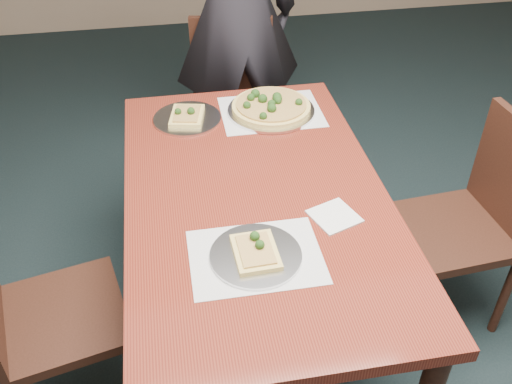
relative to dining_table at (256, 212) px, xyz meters
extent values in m
cube|color=#5B1A12|center=(0.00, 0.00, 0.07)|extent=(0.90, 1.50, 0.04)
cylinder|color=black|center=(-0.39, 0.69, -0.31)|extent=(0.07, 0.07, 0.70)
cylinder|color=black|center=(0.39, 0.69, -0.31)|extent=(0.07, 0.07, 0.70)
cube|color=black|center=(0.05, 1.03, -0.21)|extent=(0.48, 0.48, 0.04)
cylinder|color=black|center=(-0.15, 0.88, -0.44)|extent=(0.04, 0.04, 0.43)
cylinder|color=black|center=(-0.09, 1.24, -0.44)|extent=(0.04, 0.04, 0.43)
cylinder|color=black|center=(0.20, 0.82, -0.44)|extent=(0.04, 0.04, 0.43)
cylinder|color=black|center=(0.26, 1.17, -0.44)|extent=(0.04, 0.04, 0.43)
cube|color=black|center=(0.09, 1.22, 0.03)|extent=(0.42, 0.11, 0.44)
cube|color=black|center=(-0.70, -0.19, -0.21)|extent=(0.50, 0.50, 0.04)
cylinder|color=black|center=(-0.49, -0.32, -0.44)|extent=(0.04, 0.04, 0.43)
cylinder|color=black|center=(-0.57, 0.03, -0.44)|extent=(0.04, 0.04, 0.43)
cylinder|color=black|center=(-0.92, -0.05, -0.44)|extent=(0.04, 0.04, 0.43)
cube|color=black|center=(0.80, -0.01, -0.21)|extent=(0.45, 0.45, 0.04)
cylinder|color=black|center=(0.61, 0.16, -0.44)|extent=(0.04, 0.04, 0.43)
cylinder|color=black|center=(0.97, 0.19, -0.44)|extent=(0.04, 0.04, 0.43)
cylinder|color=black|center=(0.64, -0.20, -0.44)|extent=(0.04, 0.04, 0.43)
cylinder|color=black|center=(1.00, -0.17, -0.44)|extent=(0.04, 0.04, 0.43)
imported|color=black|center=(0.11, 1.21, 0.27)|extent=(0.72, 0.52, 1.86)
cube|color=white|center=(0.16, 0.53, 0.09)|extent=(0.42, 0.32, 0.00)
cube|color=white|center=(-0.06, -0.31, 0.09)|extent=(0.40, 0.30, 0.00)
cylinder|color=silver|center=(0.16, 0.53, 0.10)|extent=(0.37, 0.37, 0.01)
cylinder|color=#DCB654|center=(0.16, 0.53, 0.12)|extent=(0.33, 0.33, 0.02)
cylinder|color=#D0C46C|center=(0.16, 0.53, 0.13)|extent=(0.29, 0.29, 0.01)
sphere|color=#1B3A11|center=(0.16, 0.51, 0.14)|extent=(0.03, 0.03, 0.03)
sphere|color=#1B3A11|center=(0.19, 0.56, 0.15)|extent=(0.04, 0.04, 0.04)
sphere|color=#1B3A11|center=(0.27, 0.50, 0.14)|extent=(0.03, 0.03, 0.03)
sphere|color=#1B3A11|center=(0.10, 0.42, 0.14)|extent=(0.03, 0.03, 0.03)
sphere|color=#1B3A11|center=(0.08, 0.58, 0.14)|extent=(0.03, 0.03, 0.03)
sphere|color=#1B3A11|center=(0.15, 0.47, 0.15)|extent=(0.04, 0.04, 0.04)
sphere|color=#1B3A11|center=(0.10, 0.60, 0.15)|extent=(0.04, 0.04, 0.04)
sphere|color=#1B3A11|center=(0.05, 0.52, 0.14)|extent=(0.03, 0.03, 0.03)
sphere|color=#1B3A11|center=(0.13, 0.55, 0.15)|extent=(0.04, 0.04, 0.04)
sphere|color=#1B3A11|center=(0.19, 0.54, 0.15)|extent=(0.04, 0.04, 0.04)
sphere|color=#1B3A11|center=(0.19, 0.53, 0.14)|extent=(0.03, 0.03, 0.03)
cylinder|color=silver|center=(-0.06, -0.31, 0.10)|extent=(0.28, 0.28, 0.01)
cube|color=#DCB654|center=(-0.06, -0.31, 0.11)|extent=(0.14, 0.18, 0.02)
cube|color=#D0C46C|center=(-0.06, -0.31, 0.12)|extent=(0.11, 0.14, 0.01)
sphere|color=#1B3A11|center=(-0.04, -0.31, 0.13)|extent=(0.03, 0.03, 0.03)
sphere|color=#1B3A11|center=(-0.05, -0.27, 0.14)|extent=(0.03, 0.03, 0.03)
cylinder|color=silver|center=(-0.20, 0.53, 0.10)|extent=(0.28, 0.28, 0.01)
cube|color=#DCB654|center=(-0.20, 0.53, 0.11)|extent=(0.16, 0.19, 0.02)
cube|color=#D0C46C|center=(-0.20, 0.53, 0.12)|extent=(0.13, 0.16, 0.01)
sphere|color=#1B3A11|center=(-0.23, 0.53, 0.13)|extent=(0.03, 0.03, 0.03)
sphere|color=#1B3A11|center=(-0.18, 0.53, 0.13)|extent=(0.03, 0.03, 0.03)
cube|color=white|center=(0.23, -0.18, 0.09)|extent=(0.18, 0.18, 0.01)
camera|label=1|loc=(-0.27, -1.53, 1.31)|focal=40.00mm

